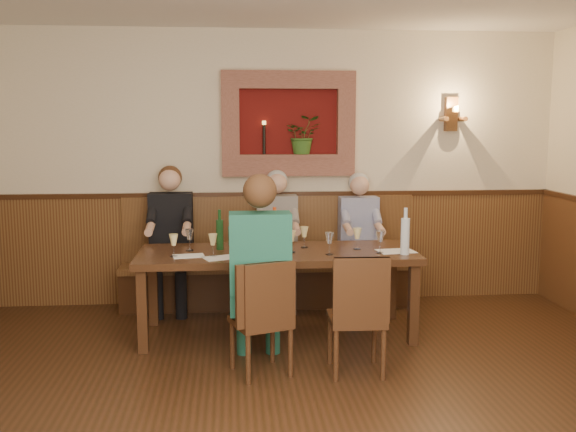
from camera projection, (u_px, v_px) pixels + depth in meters
The scene contains 32 objects.
room_shell at pixel (301, 116), 3.60m from camera, with size 6.04×6.04×2.82m.
wainscoting at pixel (300, 339), 3.78m from camera, with size 6.02×6.02×1.15m.
wall_niche at pixel (293, 128), 6.53m from camera, with size 1.36×0.30×1.06m.
wall_sconce at pixel (452, 115), 6.65m from camera, with size 0.25×0.20×0.35m.
dining_table at pixel (277, 259), 5.59m from camera, with size 2.40×0.90×0.75m.
bench at pixel (270, 274), 6.57m from camera, with size 3.00×0.45×1.11m.
chair_near_left at pixel (262, 341), 4.75m from camera, with size 0.49×0.49×0.88m.
chair_near_right at pixel (356, 338), 4.77m from camera, with size 0.41×0.41×0.91m.
person_bench_left at pixel (171, 252), 6.34m from camera, with size 0.43×0.52×1.44m.
person_bench_mid at pixel (278, 252), 6.44m from camera, with size 0.41×0.50×1.39m.
person_bench_right at pixel (360, 252), 6.52m from camera, with size 0.39×0.48×1.36m.
person_chair_front at pixel (260, 288), 4.82m from camera, with size 0.45×0.55×1.49m.
spittoon_bucket at pixel (263, 240), 5.41m from camera, with size 0.22×0.22×0.25m, color red.
wine_bottle_green_a at pixel (275, 234), 5.52m from camera, with size 0.07×0.07×0.39m.
wine_bottle_green_b at pixel (220, 233), 5.63m from camera, with size 0.08×0.08×0.36m.
water_bottle at pixel (405, 235), 5.42m from camera, with size 0.09×0.09×0.40m.
tasting_sheet_a at pixel (189, 256), 5.37m from camera, with size 0.26×0.18×0.00m, color white.
tasting_sheet_b at pixel (271, 256), 5.34m from camera, with size 0.25×0.18×0.00m, color white.
tasting_sheet_c at pixel (396, 251), 5.57m from camera, with size 0.31×0.22×0.00m, color white.
tasting_sheet_d at pixel (221, 258), 5.29m from camera, with size 0.28×0.20×0.00m, color white.
wine_glass_0 at pixel (174, 245), 5.33m from camera, with size 0.08×0.08×0.19m, color #EFDC8F, non-canonical shape.
wine_glass_1 at pixel (190, 240), 5.59m from camera, with size 0.08×0.08×0.19m, color white, non-canonical shape.
wine_glass_2 at pixel (213, 245), 5.34m from camera, with size 0.08×0.08×0.19m, color #EFDC8F, non-canonical shape.
wine_glass_3 at pixel (244, 239), 5.64m from camera, with size 0.08×0.08×0.19m, color white, non-canonical shape.
wine_glass_4 at pixel (268, 245), 5.36m from camera, with size 0.08×0.08×0.19m, color #EFDC8F, non-canonical shape.
wine_glass_5 at pixel (304, 237), 5.72m from camera, with size 0.08×0.08×0.19m, color #EFDC8F, non-canonical shape.
wine_glass_6 at pixel (329, 244), 5.41m from camera, with size 0.08×0.08×0.19m, color white, non-canonical shape.
wine_glass_7 at pixel (357, 239), 5.64m from camera, with size 0.08×0.08×0.19m, color #EFDC8F, non-canonical shape.
wine_glass_8 at pixel (380, 242), 5.49m from camera, with size 0.08×0.08×0.19m, color white, non-canonical shape.
wine_glass_9 at pixel (264, 248), 5.23m from camera, with size 0.08×0.08×0.19m, color #EFDC8F, non-canonical shape.
wine_glass_10 at pixel (292, 241), 5.51m from camera, with size 0.08×0.08×0.19m, color #EFDC8F, non-canonical shape.
wine_glass_11 at pixel (241, 244), 5.38m from camera, with size 0.08×0.08×0.19m, color white, non-canonical shape.
Camera 1 is at (-0.40, -3.62, 1.84)m, focal length 40.00 mm.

